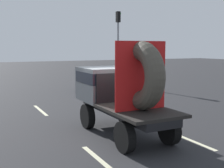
# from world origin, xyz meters

# --- Properties ---
(ground_plane) EXTENTS (120.00, 120.00, 0.00)m
(ground_plane) POSITION_xyz_m (0.00, 0.00, 0.00)
(ground_plane) COLOR #28282B
(flatbed_truck) EXTENTS (2.02, 4.99, 3.44)m
(flatbed_truck) POSITION_xyz_m (-0.03, 0.08, 1.71)
(flatbed_truck) COLOR black
(flatbed_truck) RESTS_ON ground_plane
(distant_sedan) EXTENTS (1.76, 4.11, 1.34)m
(distant_sedan) POSITION_xyz_m (3.56, 9.83, 0.72)
(distant_sedan) COLOR black
(distant_sedan) RESTS_ON ground_plane
(traffic_light) EXTENTS (0.42, 0.36, 6.28)m
(traffic_light) POSITION_xyz_m (6.64, 12.88, 4.06)
(traffic_light) COLOR gray
(traffic_light) RESTS_ON ground_plane
(lane_dash_left_near) EXTENTS (0.16, 2.69, 0.01)m
(lane_dash_left_near) POSITION_xyz_m (-1.83, -2.26, 0.00)
(lane_dash_left_near) COLOR beige
(lane_dash_left_near) RESTS_ON ground_plane
(lane_dash_left_far) EXTENTS (0.16, 2.75, 0.01)m
(lane_dash_left_far) POSITION_xyz_m (-1.83, 5.38, 0.00)
(lane_dash_left_far) COLOR beige
(lane_dash_left_far) RESTS_ON ground_plane
(lane_dash_right_near) EXTENTS (0.16, 2.05, 0.01)m
(lane_dash_right_near) POSITION_xyz_m (1.76, -2.10, 0.00)
(lane_dash_right_near) COLOR beige
(lane_dash_right_near) RESTS_ON ground_plane
(lane_dash_right_far) EXTENTS (0.16, 2.62, 0.01)m
(lane_dash_right_far) POSITION_xyz_m (1.76, 5.56, 0.00)
(lane_dash_right_far) COLOR beige
(lane_dash_right_far) RESTS_ON ground_plane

